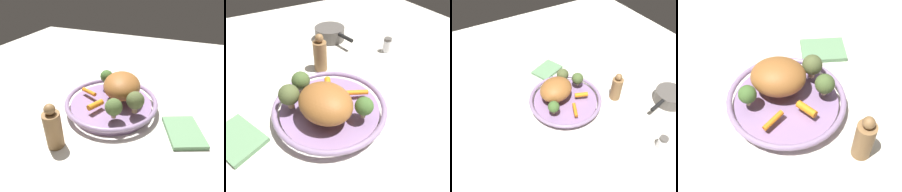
% 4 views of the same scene
% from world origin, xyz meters
% --- Properties ---
extents(ground_plane, '(1.88, 1.88, 0.00)m').
position_xyz_m(ground_plane, '(0.00, 0.00, 0.00)').
color(ground_plane, silver).
extents(serving_bowl, '(0.33, 0.33, 0.04)m').
position_xyz_m(serving_bowl, '(0.00, 0.00, 0.02)').
color(serving_bowl, '#8E709E').
rests_on(serving_bowl, ground_plane).
extents(roast_chicken_piece, '(0.18, 0.17, 0.09)m').
position_xyz_m(roast_chicken_piece, '(-0.03, 0.03, 0.09)').
color(roast_chicken_piece, '#9A5E2C').
rests_on(roast_chicken_piece, serving_bowl).
extents(baby_carrot_near_rim, '(0.04, 0.07, 0.02)m').
position_xyz_m(baby_carrot_near_rim, '(-0.01, -0.09, 0.05)').
color(baby_carrot_near_rim, orange).
rests_on(baby_carrot_near_rim, serving_bowl).
extents(baby_carrot_left, '(0.06, 0.04, 0.02)m').
position_xyz_m(baby_carrot_left, '(0.07, -0.03, 0.05)').
color(baby_carrot_left, orange).
rests_on(baby_carrot_left, serving_bowl).
extents(broccoli_floret_small, '(0.05, 0.05, 0.07)m').
position_xyz_m(broccoli_floret_small, '(0.09, 0.04, 0.08)').
color(broccoli_floret_small, tan).
rests_on(broccoli_floret_small, serving_bowl).
extents(broccoli_floret_large, '(0.06, 0.06, 0.07)m').
position_xyz_m(broccoli_floret_large, '(0.04, 0.10, 0.09)').
color(broccoli_floret_large, tan).
rests_on(broccoli_floret_large, serving_bowl).
extents(broccoli_floret_edge, '(0.05, 0.05, 0.06)m').
position_xyz_m(broccoli_floret_edge, '(-0.09, -0.05, 0.08)').
color(broccoli_floret_edge, tan).
rests_on(broccoli_floret_edge, serving_bowl).
extents(pepper_mill, '(0.05, 0.05, 0.14)m').
position_xyz_m(pepper_mill, '(0.22, -0.08, 0.06)').
color(pepper_mill, olive).
rests_on(pepper_mill, ground_plane).
extents(dish_towel, '(0.17, 0.15, 0.01)m').
position_xyz_m(dish_towel, '(0.04, 0.26, 0.01)').
color(dish_towel, '#669366').
rests_on(dish_towel, ground_plane).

